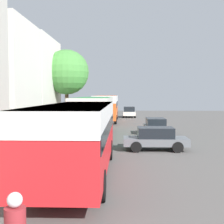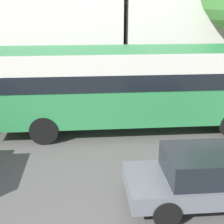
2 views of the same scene
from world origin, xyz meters
TOP-DOWN VIEW (x-y plane):
  - building_far_terrace at (-9.44, 18.41)m, footprint 6.47×6.31m
  - building_end_row at (-9.49, 25.54)m, footprint 6.59×7.48m
  - bus_following at (-2.00, 21.55)m, footprint 2.64×11.00m
  - car_distant at (2.97, 22.63)m, footprint 1.79×4.13m

SIDE VIEW (x-z plane):
  - car_distant at x=2.97m, z-range 0.04..1.42m
  - bus_following at x=-2.00m, z-range 0.46..3.56m
  - building_far_terrace at x=-9.44m, z-range 0.00..8.40m
  - building_end_row at x=-9.49m, z-range 0.00..8.50m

